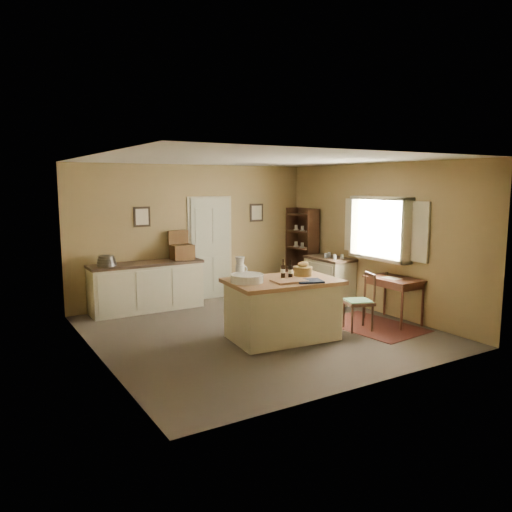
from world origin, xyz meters
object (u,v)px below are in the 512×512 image
Objects in this scene: desk_chair at (358,302)px; right_cabinet at (329,280)px; work_island at (282,307)px; sideboard at (147,285)px; shelving_unit at (304,250)px; writing_desk at (394,283)px.

desk_chair is 1.89m from right_cabinet.
work_island is 1.72× the size of right_cabinet.
shelving_unit reaches higher than sideboard.
desk_chair is at bearing -178.04° from writing_desk.
work_island reaches higher than right_cabinet.
desk_chair is (-0.81, -0.03, -0.22)m from writing_desk.
work_island reaches higher than desk_chair.
shelving_unit is (0.15, 1.06, 0.45)m from right_cabinet.
desk_chair is 0.50× the size of shelving_unit.
work_island reaches higher than sideboard.
writing_desk is at bearing -41.79° from sideboard.
desk_chair is at bearing -109.09° from shelving_unit.
writing_desk is (2.10, -0.24, 0.19)m from work_island.
work_island is at bearing -145.71° from right_cabinet.
right_cabinet is at bearing -97.98° from shelving_unit.
sideboard is at bearing 119.15° from work_island.
work_island is 2.55m from right_cabinet.
desk_chair is at bearing -50.11° from sideboard.
writing_desk is at bearing 20.86° from desk_chair.
work_island is at bearing -66.30° from sideboard.
right_cabinet is (2.10, 1.43, -0.02)m from work_island.
sideboard is 2.25× the size of writing_desk.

